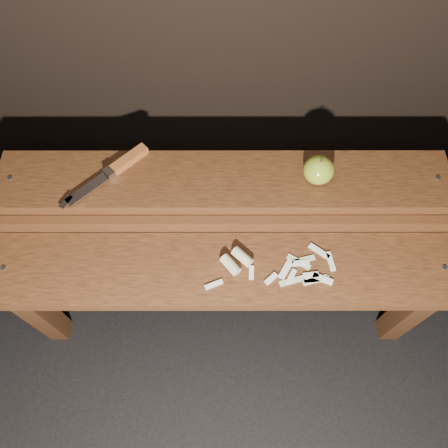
{
  "coord_description": "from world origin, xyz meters",
  "views": [
    {
      "loc": [
        -0.0,
        -0.48,
        1.45
      ],
      "look_at": [
        0.0,
        0.06,
        0.45
      ],
      "focal_mm": 35.0,
      "sensor_mm": 36.0,
      "label": 1
    }
  ],
  "objects_px": {
    "knife": "(119,167)",
    "bench_rear_tier": "(224,197)",
    "apple": "(319,170)",
    "bench_front_tier": "(224,281)"
  },
  "relations": [
    {
      "from": "knife",
      "to": "bench_rear_tier",
      "type": "bearing_deg",
      "value": -6.7
    },
    {
      "from": "apple",
      "to": "knife",
      "type": "height_order",
      "value": "apple"
    },
    {
      "from": "bench_front_tier",
      "to": "bench_rear_tier",
      "type": "relative_size",
      "value": 1.0
    },
    {
      "from": "apple",
      "to": "bench_front_tier",
      "type": "bearing_deg",
      "value": -136.25
    },
    {
      "from": "apple",
      "to": "knife",
      "type": "relative_size",
      "value": 0.4
    },
    {
      "from": "bench_rear_tier",
      "to": "knife",
      "type": "distance_m",
      "value": 0.3
    },
    {
      "from": "knife",
      "to": "apple",
      "type": "bearing_deg",
      "value": -3.11
    },
    {
      "from": "bench_rear_tier",
      "to": "apple",
      "type": "distance_m",
      "value": 0.27
    },
    {
      "from": "bench_rear_tier",
      "to": "knife",
      "type": "relative_size",
      "value": 5.7
    },
    {
      "from": "apple",
      "to": "knife",
      "type": "xyz_separation_m",
      "value": [
        -0.52,
        0.03,
        -0.02
      ]
    }
  ]
}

